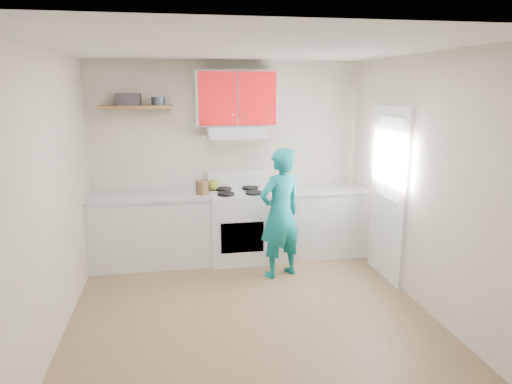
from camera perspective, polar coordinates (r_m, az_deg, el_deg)
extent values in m
plane|color=brown|center=(4.85, -0.62, -14.91)|extent=(3.80, 3.80, 0.00)
cube|color=white|center=(4.30, -0.71, 17.40)|extent=(3.60, 3.80, 0.04)
cube|color=beige|center=(6.25, -3.54, 4.02)|extent=(3.60, 0.04, 2.60)
cube|color=beige|center=(2.62, 6.28, -8.78)|extent=(3.60, 0.04, 2.60)
cube|color=beige|center=(4.48, -24.04, -0.66)|extent=(0.04, 3.80, 2.60)
cube|color=beige|center=(5.01, 20.09, 1.03)|extent=(0.04, 3.80, 2.60)
cube|color=white|center=(5.66, 16.15, -0.25)|extent=(0.05, 0.85, 2.05)
cube|color=white|center=(5.57, 16.17, 4.00)|extent=(0.01, 0.55, 0.95)
cube|color=silver|center=(6.12, -12.85, -4.67)|extent=(1.52, 0.60, 0.90)
cube|color=silver|center=(6.38, 7.13, -3.70)|extent=(1.32, 0.60, 0.90)
cube|color=white|center=(6.13, -2.15, -4.19)|extent=(0.76, 0.65, 0.92)
cube|color=silver|center=(5.99, -2.39, 7.46)|extent=(0.76, 0.44, 0.15)
cube|color=red|center=(6.02, -2.50, 11.54)|extent=(1.02, 0.33, 0.70)
cube|color=brown|center=(6.00, -14.62, 10.18)|extent=(0.90, 0.30, 0.04)
cube|color=#362F36|center=(5.99, -15.53, 11.00)|extent=(0.30, 0.23, 0.15)
cylinder|color=#333D4C|center=(5.96, -12.03, 10.97)|extent=(0.21, 0.21, 0.10)
ellipsoid|color=olive|center=(6.12, -5.36, 0.87)|extent=(0.22, 0.22, 0.15)
cylinder|color=brown|center=(5.92, -6.70, 0.48)|extent=(0.18, 0.18, 0.20)
cube|color=olive|center=(6.15, 5.72, 0.12)|extent=(0.34, 0.28, 0.02)
cube|color=red|center=(6.33, 9.81, 0.31)|extent=(0.34, 0.30, 0.01)
imported|color=#0D7579|center=(5.50, 3.02, -2.67)|extent=(0.68, 0.57, 1.58)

